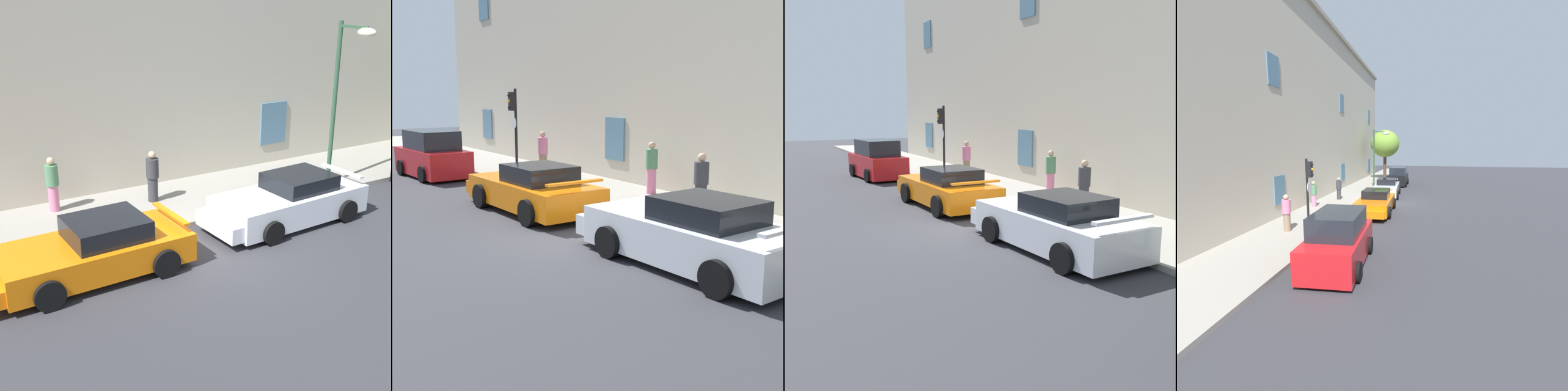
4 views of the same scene
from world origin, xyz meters
The scene contains 7 objects.
ground_plane centered at (0.00, 0.00, 0.00)m, with size 80.00×80.00×0.00m, color #333338.
sidewalk centered at (0.00, 3.52, 0.07)m, with size 60.00×3.43×0.14m, color gray.
sportscar_red_lead centered at (-3.14, 0.56, 0.59)m, with size 4.81×2.21×1.33m.
sportscar_yellow_flank centered at (2.67, 0.79, 0.59)m, with size 4.86×2.23×1.35m.
street_lamp centered at (5.73, 1.93, 3.73)m, with size 0.44×1.42×5.13m.
pedestrian_admiring centered at (-2.74, 4.52, 0.95)m, with size 0.44×0.44×1.60m.
pedestrian_bystander centered at (0.06, 3.80, 0.92)m, with size 0.53×0.53×1.56m.
Camera 1 is at (-6.68, -10.52, 6.27)m, focal length 51.46 mm.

